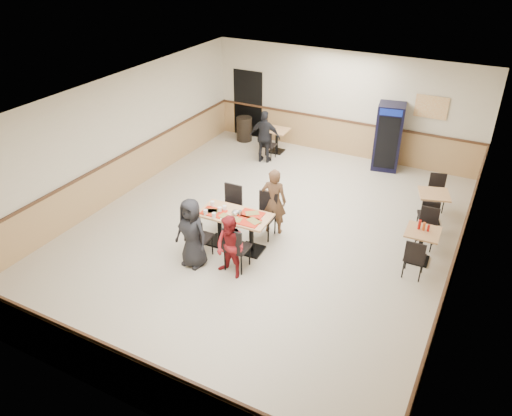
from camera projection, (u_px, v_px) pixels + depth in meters
The scene contains 20 objects.
ground at pixel (264, 232), 11.15m from camera, with size 10.00×10.00×0.00m, color beige.
room_shell at pixel (377, 180), 12.10m from camera, with size 10.00×10.00×10.00m.
main_table at pixel (235, 225), 10.40m from camera, with size 1.53×0.81×0.80m.
main_chairs at pixel (233, 226), 10.43m from camera, with size 1.40×1.81×1.02m.
diner_woman_left at pixel (192, 233), 9.76m from camera, with size 0.72×0.47×1.47m, color black.
diner_woman_right at pixel (230, 247), 9.49m from camera, with size 0.64×0.49×1.31m, color maroon.
diner_man_opposite at pixel (274, 201), 10.82m from camera, with size 0.56×0.37×1.53m, color brown.
lone_diner at pixel (265, 137), 14.07m from camera, with size 0.89×0.37×1.51m, color black.
tabletop_clutter at pixel (232, 214), 10.21m from camera, with size 1.32×0.68×0.12m.
side_table_near at pixel (421, 241), 10.00m from camera, with size 0.68×0.68×0.70m.
side_table_near_chair_south at pixel (415, 257), 9.58m from camera, with size 0.41×0.41×0.89m, color black, non-canonical shape.
side_table_near_chair_north at pixel (427, 229), 10.44m from camera, with size 0.41×0.41×0.89m, color black, non-canonical shape.
side_table_far at pixel (432, 202), 11.37m from camera, with size 0.83×0.83×0.71m.
side_table_far_chair_south at pixel (427, 215), 10.94m from camera, with size 0.42×0.42×0.90m, color black, non-canonical shape.
side_table_far_chair_north at pixel (437, 193), 11.82m from camera, with size 0.42×0.42×0.90m, color black, non-canonical shape.
condiment_caddy at pixel (423, 226), 9.89m from camera, with size 0.23×0.06×0.20m.
back_table at pixel (277, 137), 14.83m from camera, with size 0.68×0.68×0.70m.
back_table_chair_lone at pixel (268, 144), 14.41m from camera, with size 0.41×0.41×0.89m, color black, non-canonical shape.
pepsi_cooler at pixel (388, 137), 13.63m from camera, with size 0.80×0.81×1.85m.
trash_bin at pixel (244, 129), 15.66m from camera, with size 0.48×0.48×0.76m, color black.
Camera 1 is at (4.18, -8.41, 6.03)m, focal length 35.00 mm.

